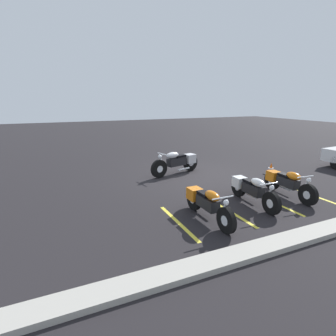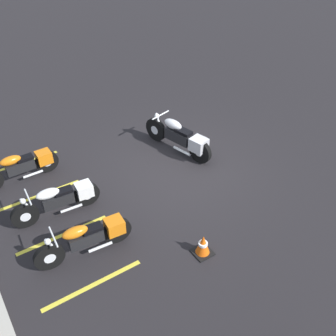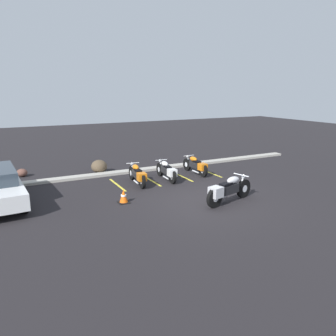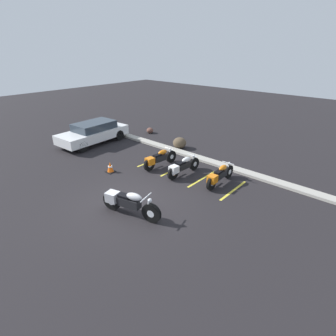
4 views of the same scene
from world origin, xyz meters
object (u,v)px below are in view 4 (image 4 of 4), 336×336
motorcycle_silver_featured (128,202)px  parked_bike_0 (159,159)px  parked_bike_1 (183,166)px  traffic_cone (110,167)px  landscape_rock_0 (180,143)px  landscape_rock_1 (150,130)px  parked_bike_2 (219,175)px  car_white (93,132)px

motorcycle_silver_featured → parked_bike_0: (-2.00, 3.70, -0.06)m
parked_bike_1 → traffic_cone: size_ratio=4.16×
traffic_cone → parked_bike_1: bearing=36.0°
motorcycle_silver_featured → landscape_rock_0: (-2.93, 6.45, -0.17)m
landscape_rock_1 → landscape_rock_0: bearing=-15.6°
parked_bike_0 → landscape_rock_0: parked_bike_0 is taller
motorcycle_silver_featured → landscape_rock_1: 9.78m
parked_bike_1 → landscape_rock_0: size_ratio=2.63×
parked_bike_2 → landscape_rock_1: 8.27m
car_white → landscape_rock_1: (1.14, 3.74, -0.49)m
parked_bike_0 → car_white: car_white is taller
traffic_cone → parked_bike_0: bearing=55.8°
car_white → landscape_rock_1: size_ratio=8.82×
parked_bike_1 → landscape_rock_0: parked_bike_1 is taller
motorcycle_silver_featured → parked_bike_2: motorcycle_silver_featured is taller
car_white → landscape_rock_0: 5.38m
car_white → landscape_rock_1: car_white is taller
landscape_rock_1 → parked_bike_1: bearing=-32.1°
parked_bike_1 → parked_bike_2: 1.79m
landscape_rock_0 → landscape_rock_1: size_ratio=1.59×
motorcycle_silver_featured → traffic_cone: bearing=138.3°
motorcycle_silver_featured → parked_bike_0: bearing=104.1°
motorcycle_silver_featured → parked_bike_1: size_ratio=1.12×
parked_bike_2 → car_white: (-8.72, -0.43, 0.25)m
car_white → traffic_cone: 4.63m
parked_bike_0 → parked_bike_1: parked_bike_0 is taller
landscape_rock_0 → landscape_rock_1: (-3.44, 0.96, -0.14)m
parked_bike_1 → landscape_rock_0: 3.59m
car_white → traffic_cone: car_white is taller
landscape_rock_0 → traffic_cone: (-0.41, -4.71, -0.09)m
landscape_rock_0 → motorcycle_silver_featured: bearing=-65.6°
traffic_cone → landscape_rock_0: bearing=85.0°
motorcycle_silver_featured → parked_bike_2: (1.20, 4.10, -0.06)m
motorcycle_silver_featured → parked_bike_2: size_ratio=1.13×
parked_bike_1 → parked_bike_2: (1.76, 0.34, -0.00)m
parked_bike_0 → parked_bike_1: size_ratio=1.01×
parked_bike_1 → landscape_rock_1: size_ratio=4.18×
parked_bike_1 → car_white: size_ratio=0.47×
motorcycle_silver_featured → car_white: car_white is taller
motorcycle_silver_featured → landscape_rock_1: motorcycle_silver_featured is taller
parked_bike_0 → parked_bike_2: 3.23m
parked_bike_2 → landscape_rock_1: parked_bike_2 is taller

